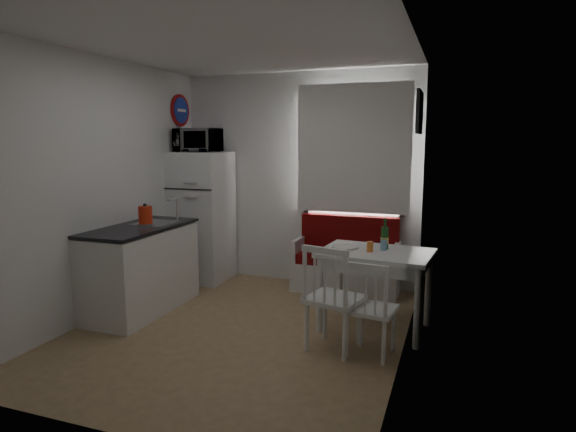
# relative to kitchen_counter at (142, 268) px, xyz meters

# --- Properties ---
(floor) EXTENTS (3.00, 3.50, 0.02)m
(floor) POSITION_rel_kitchen_counter_xyz_m (1.20, -0.16, -0.46)
(floor) COLOR olive
(floor) RESTS_ON ground
(ceiling) EXTENTS (3.00, 3.50, 0.02)m
(ceiling) POSITION_rel_kitchen_counter_xyz_m (1.20, -0.16, 2.14)
(ceiling) COLOR white
(ceiling) RESTS_ON wall_back
(wall_back) EXTENTS (3.00, 0.02, 2.60)m
(wall_back) POSITION_rel_kitchen_counter_xyz_m (1.20, 1.59, 0.84)
(wall_back) COLOR white
(wall_back) RESTS_ON floor
(wall_front) EXTENTS (3.00, 0.02, 2.60)m
(wall_front) POSITION_rel_kitchen_counter_xyz_m (1.20, -1.91, 0.84)
(wall_front) COLOR white
(wall_front) RESTS_ON floor
(wall_left) EXTENTS (0.02, 3.50, 2.60)m
(wall_left) POSITION_rel_kitchen_counter_xyz_m (-0.30, -0.16, 0.84)
(wall_left) COLOR white
(wall_left) RESTS_ON floor
(wall_right) EXTENTS (0.02, 3.50, 2.60)m
(wall_right) POSITION_rel_kitchen_counter_xyz_m (2.70, -0.16, 0.84)
(wall_right) COLOR white
(wall_right) RESTS_ON floor
(window) EXTENTS (1.22, 0.06, 1.47)m
(window) POSITION_rel_kitchen_counter_xyz_m (1.90, 1.56, 1.17)
(window) COLOR white
(window) RESTS_ON wall_back
(curtain) EXTENTS (1.35, 0.02, 1.50)m
(curtain) POSITION_rel_kitchen_counter_xyz_m (1.90, 1.49, 1.22)
(curtain) COLOR white
(curtain) RESTS_ON wall_back
(kitchen_counter) EXTENTS (0.62, 1.32, 1.16)m
(kitchen_counter) POSITION_rel_kitchen_counter_xyz_m (0.00, 0.00, 0.00)
(kitchen_counter) COLOR white
(kitchen_counter) RESTS_ON floor
(wall_sign) EXTENTS (0.03, 0.40, 0.40)m
(wall_sign) POSITION_rel_kitchen_counter_xyz_m (-0.27, 1.29, 1.69)
(wall_sign) COLOR #1A309C
(wall_sign) RESTS_ON wall_left
(picture_frame) EXTENTS (0.04, 0.52, 0.42)m
(picture_frame) POSITION_rel_kitchen_counter_xyz_m (2.67, 0.94, 1.59)
(picture_frame) COLOR black
(picture_frame) RESTS_ON wall_right
(bench) EXTENTS (1.24, 0.48, 0.88)m
(bench) POSITION_rel_kitchen_counter_xyz_m (1.88, 1.35, -0.16)
(bench) COLOR white
(bench) RESTS_ON floor
(dining_table) EXTENTS (1.07, 0.80, 0.76)m
(dining_table) POSITION_rel_kitchen_counter_xyz_m (2.39, 0.30, 0.22)
(dining_table) COLOR white
(dining_table) RESTS_ON floor
(chair_left) EXTENTS (0.51, 0.50, 0.50)m
(chair_left) POSITION_rel_kitchen_counter_xyz_m (2.14, -0.37, 0.12)
(chair_left) COLOR white
(chair_left) RESTS_ON floor
(chair_right) EXTENTS (0.43, 0.41, 0.44)m
(chair_right) POSITION_rel_kitchen_counter_xyz_m (2.45, -0.36, 0.05)
(chair_right) COLOR white
(chair_right) RESTS_ON floor
(fridge) EXTENTS (0.65, 0.65, 1.63)m
(fridge) POSITION_rel_kitchen_counter_xyz_m (0.02, 1.24, 0.36)
(fridge) COLOR white
(fridge) RESTS_ON floor
(microwave) EXTENTS (0.52, 0.35, 0.29)m
(microwave) POSITION_rel_kitchen_counter_xyz_m (0.02, 1.19, 1.32)
(microwave) COLOR white
(microwave) RESTS_ON fridge
(kettle) EXTENTS (0.17, 0.17, 0.23)m
(kettle) POSITION_rel_kitchen_counter_xyz_m (0.05, 0.03, 0.56)
(kettle) COLOR red
(kettle) RESTS_ON kitchen_counter
(wine_bottle) EXTENTS (0.08, 0.08, 0.30)m
(wine_bottle) POSITION_rel_kitchen_counter_xyz_m (2.45, 0.40, 0.45)
(wine_bottle) COLOR #164719
(wine_bottle) RESTS_ON dining_table
(drinking_glass_orange) EXTENTS (0.06, 0.06, 0.10)m
(drinking_glass_orange) POSITION_rel_kitchen_counter_xyz_m (2.34, 0.25, 0.35)
(drinking_glass_orange) COLOR orange
(drinking_glass_orange) RESTS_ON dining_table
(drinking_glass_blue) EXTENTS (0.06, 0.06, 0.10)m
(drinking_glass_blue) POSITION_rel_kitchen_counter_xyz_m (2.45, 0.35, 0.35)
(drinking_glass_blue) COLOR #74A5C5
(drinking_glass_blue) RESTS_ON dining_table
(plate) EXTENTS (0.25, 0.25, 0.02)m
(plate) POSITION_rel_kitchen_counter_xyz_m (2.09, 0.32, 0.31)
(plate) COLOR white
(plate) RESTS_ON dining_table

